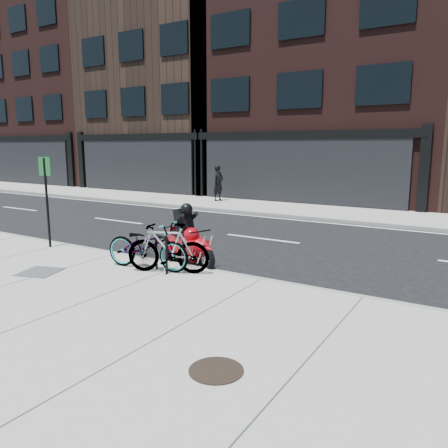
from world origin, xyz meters
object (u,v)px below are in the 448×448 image
Objects in this scene: bike_rack at (161,250)px; manhole_cover at (216,370)px; bicycle_front at (147,245)px; utility_grate at (40,272)px; sign_post at (47,194)px; pedestrian at (218,183)px; bicycle_rear at (168,248)px; motorcycle at (190,241)px.

manhole_cover is at bearing -41.87° from bike_rack.
utility_grate is at bearing 119.81° from bicycle_front.
sign_post is (-3.95, 0.20, 0.95)m from bike_rack.
sign_post reaches higher than utility_grate.
pedestrian is at bearing 105.06° from utility_grate.
bicycle_front reaches higher than bike_rack.
bicycle_rear is (0.55, 0.02, 0.01)m from bicycle_front.
sign_post reaches higher than bicycle_front.
bicycle_front is 4.65m from manhole_cover.
bike_rack is at bearing -145.17° from pedestrian.
pedestrian is 10.71m from sign_post.
motorcycle reaches higher than manhole_cover.
pedestrian is at bearing 139.34° from motorcycle.
sign_post is (-4.00, -0.77, 0.93)m from motorcycle.
motorcycle reaches higher than utility_grate.
pedestrian is 0.73× the size of sign_post.
bike_rack reaches higher than manhole_cover.
sign_post is at bearing 156.63° from manhole_cover.
bike_rack reaches higher than utility_grate.
utility_grate is at bearing -112.36° from motorcycle.
pedestrian is at bearing 16.62° from bicycle_front.
motorcycle is 11.25m from pedestrian.
manhole_cover is at bearing -15.49° from utility_grate.
utility_grate is 2.80m from sign_post.
sign_post reaches higher than manhole_cover.
motorcycle is 4.18m from sign_post.
bicycle_rear is at bearing -62.02° from motorcycle.
bicycle_front is at bearing -110.02° from bicycle_rear.
pedestrian reaches higher than utility_grate.
bike_rack is at bearing -72.79° from motorcycle.
motorcycle is at bearing 87.00° from bike_rack.
bicycle_front is at bearing 38.27° from utility_grate.
bicycle_rear is at bearing -0.00° from bike_rack.
bicycle_rear is (0.18, -0.00, 0.07)m from bike_rack.
bicycle_front is 3.70m from sign_post.
manhole_cover and utility_grate have the same top height.
bike_rack is 0.39× the size of bicycle_front.
bike_rack is 1.04× the size of utility_grate.
pedestrian reaches higher than manhole_cover.
bicycle_rear reaches higher than utility_grate.
sign_post is at bearing 78.08° from bicycle_front.
bike_rack is 4.06m from sign_post.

